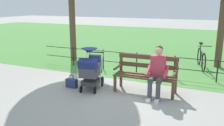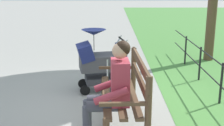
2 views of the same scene
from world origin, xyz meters
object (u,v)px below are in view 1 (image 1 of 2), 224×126
at_px(stroller, 91,69).
at_px(handbag, 72,83).
at_px(person_on_bench, 157,70).
at_px(bicycle, 201,58).
at_px(park_bench, 146,72).

height_order(stroller, handbag, stroller).
relative_size(person_on_bench, bicycle, 0.78).
height_order(park_bench, handbag, park_bench).
xyz_separation_m(park_bench, bicycle, (-1.15, -3.12, -0.16)).
relative_size(stroller, bicycle, 0.71).
bearing_deg(stroller, park_bench, -161.40).
bearing_deg(person_on_bench, stroller, 8.06).
bearing_deg(park_bench, stroller, 18.60).
bearing_deg(bicycle, person_on_bench, 76.35).
bearing_deg(handbag, park_bench, -164.88).
distance_m(person_on_bench, handbag, 2.40).
bearing_deg(person_on_bench, park_bench, -33.09).
height_order(person_on_bench, stroller, person_on_bench).
relative_size(person_on_bench, stroller, 1.11).
relative_size(stroller, handbag, 3.11).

